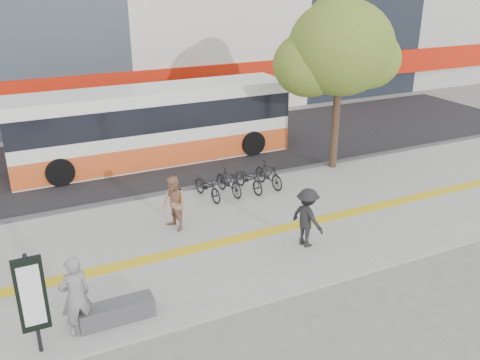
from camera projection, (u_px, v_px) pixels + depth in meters
name	position (u px, v px, depth m)	size (l,w,h in m)	color
ground	(208.00, 269.00, 13.27)	(120.00, 120.00, 0.00)	slate
sidewalk	(187.00, 242.00, 14.51)	(40.00, 7.00, 0.08)	gray
tactile_strip	(193.00, 249.00, 14.08)	(40.00, 0.45, 0.01)	gold
street	(122.00, 161.00, 20.78)	(40.00, 8.00, 0.06)	black
curb	(151.00, 196.00, 17.42)	(40.00, 0.25, 0.14)	#3D3E40
bench	(117.00, 312.00, 11.10)	(1.60, 0.45, 0.45)	#3D3E40
signboard	(32.00, 296.00, 9.81)	(0.55, 0.10, 2.20)	black
street_tree	(338.00, 50.00, 18.52)	(4.40, 3.80, 6.31)	#342317
bus	(154.00, 127.00, 20.35)	(10.93, 2.59, 2.91)	silver
bicycle_row	(238.00, 180.00, 17.55)	(3.02, 1.66, 0.93)	black
seated_woman	(75.00, 296.00, 10.49)	(0.65, 0.43, 1.79)	black
pedestrian_tan	(174.00, 204.00, 14.87)	(0.80, 0.62, 1.64)	#9E6C4F
pedestrian_dark	(307.00, 218.00, 13.99)	(1.08, 0.62, 1.67)	black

